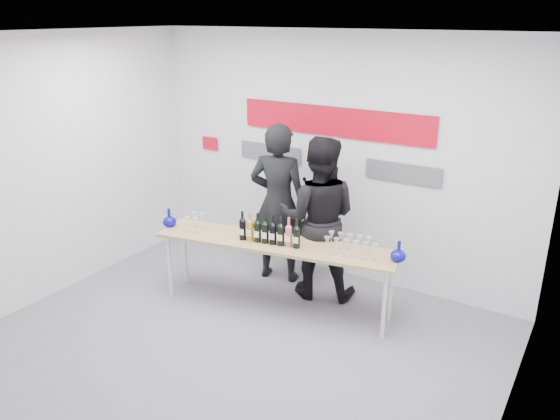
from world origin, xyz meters
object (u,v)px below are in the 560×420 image
(tasting_table, at_px, (275,247))
(presenter_left, at_px, (278,203))
(mic_stand, at_px, (304,254))
(presenter_right, at_px, (318,218))

(tasting_table, xyz_separation_m, presenter_left, (-0.38, 0.67, 0.24))
(tasting_table, relative_size, presenter_left, 1.39)
(tasting_table, xyz_separation_m, mic_stand, (0.01, 0.63, -0.32))
(mic_stand, bearing_deg, presenter_right, 2.07)
(presenter_right, distance_m, mic_stand, 0.58)
(presenter_left, distance_m, mic_stand, 0.69)
(presenter_left, relative_size, mic_stand, 1.42)
(presenter_left, relative_size, presenter_right, 1.04)
(tasting_table, bearing_deg, presenter_right, 55.96)
(tasting_table, distance_m, presenter_right, 0.63)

